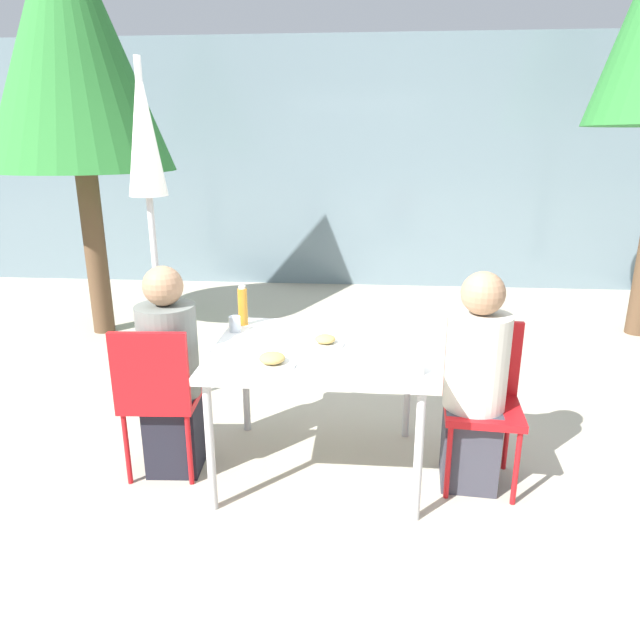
{
  "coord_description": "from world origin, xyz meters",
  "views": [
    {
      "loc": [
        0.24,
        -2.87,
        1.81
      ],
      "look_at": [
        0.0,
        0.0,
        0.9
      ],
      "focal_mm": 32.0,
      "sensor_mm": 36.0,
      "label": 1
    }
  ],
  "objects_px": {
    "closed_umbrella": "(147,170)",
    "drinking_cup": "(235,324)",
    "chair_right": "(482,390)",
    "salad_bowl": "(406,366)",
    "person_right": "(475,387)",
    "bottle": "(243,306)",
    "person_left": "(171,376)",
    "tree_behind_right": "(70,41)",
    "chair_left": "(158,390)"
  },
  "relations": [
    {
      "from": "person_left",
      "to": "salad_bowl",
      "type": "height_order",
      "value": "person_left"
    },
    {
      "from": "person_right",
      "to": "tree_behind_right",
      "type": "xyz_separation_m",
      "value": [
        -3.16,
        2.36,
        2.05
      ]
    },
    {
      "from": "person_left",
      "to": "chair_right",
      "type": "xyz_separation_m",
      "value": [
        1.7,
        0.06,
        -0.05
      ]
    },
    {
      "from": "person_left",
      "to": "chair_right",
      "type": "distance_m",
      "value": 1.7
    },
    {
      "from": "bottle",
      "to": "drinking_cup",
      "type": "bearing_deg",
      "value": -99.64
    },
    {
      "from": "chair_right",
      "to": "closed_umbrella",
      "type": "xyz_separation_m",
      "value": [
        -2.04,
        0.74,
        1.11
      ]
    },
    {
      "from": "tree_behind_right",
      "to": "closed_umbrella",
      "type": "bearing_deg",
      "value": -52.79
    },
    {
      "from": "chair_right",
      "to": "bottle",
      "type": "xyz_separation_m",
      "value": [
        -1.37,
        0.33,
        0.34
      ]
    },
    {
      "from": "chair_left",
      "to": "person_left",
      "type": "distance_m",
      "value": 0.1
    },
    {
      "from": "chair_left",
      "to": "salad_bowl",
      "type": "relative_size",
      "value": 5.05
    },
    {
      "from": "closed_umbrella",
      "to": "chair_right",
      "type": "bearing_deg",
      "value": -19.85
    },
    {
      "from": "person_left",
      "to": "chair_right",
      "type": "relative_size",
      "value": 1.34
    },
    {
      "from": "chair_right",
      "to": "closed_umbrella",
      "type": "bearing_deg",
      "value": -15.25
    },
    {
      "from": "person_left",
      "to": "tree_behind_right",
      "type": "height_order",
      "value": "tree_behind_right"
    },
    {
      "from": "closed_umbrella",
      "to": "drinking_cup",
      "type": "bearing_deg",
      "value": -39.37
    },
    {
      "from": "person_left",
      "to": "closed_umbrella",
      "type": "xyz_separation_m",
      "value": [
        -0.34,
        0.8,
        1.06
      ]
    },
    {
      "from": "person_right",
      "to": "bottle",
      "type": "distance_m",
      "value": 1.41
    },
    {
      "from": "chair_right",
      "to": "salad_bowl",
      "type": "xyz_separation_m",
      "value": [
        -0.44,
        -0.32,
        0.26
      ]
    },
    {
      "from": "person_right",
      "to": "drinking_cup",
      "type": "distance_m",
      "value": 1.38
    },
    {
      "from": "bottle",
      "to": "drinking_cup",
      "type": "relative_size",
      "value": 2.68
    },
    {
      "from": "person_left",
      "to": "tree_behind_right",
      "type": "xyz_separation_m",
      "value": [
        -1.52,
        2.35,
        2.05
      ]
    },
    {
      "from": "chair_left",
      "to": "bottle",
      "type": "bearing_deg",
      "value": 48.26
    },
    {
      "from": "salad_bowl",
      "to": "tree_behind_right",
      "type": "distance_m",
      "value": 4.24
    },
    {
      "from": "salad_bowl",
      "to": "tree_behind_right",
      "type": "height_order",
      "value": "tree_behind_right"
    },
    {
      "from": "chair_right",
      "to": "tree_behind_right",
      "type": "bearing_deg",
      "value": -30.81
    },
    {
      "from": "bottle",
      "to": "salad_bowl",
      "type": "bearing_deg",
      "value": -35.18
    },
    {
      "from": "person_left",
      "to": "closed_umbrella",
      "type": "bearing_deg",
      "value": 109.39
    },
    {
      "from": "chair_right",
      "to": "salad_bowl",
      "type": "height_order",
      "value": "chair_right"
    },
    {
      "from": "bottle",
      "to": "drinking_cup",
      "type": "distance_m",
      "value": 0.15
    },
    {
      "from": "person_right",
      "to": "salad_bowl",
      "type": "relative_size",
      "value": 6.81
    },
    {
      "from": "closed_umbrella",
      "to": "salad_bowl",
      "type": "height_order",
      "value": "closed_umbrella"
    },
    {
      "from": "salad_bowl",
      "to": "chair_right",
      "type": "bearing_deg",
      "value": 36.54
    },
    {
      "from": "chair_left",
      "to": "tree_behind_right",
      "type": "distance_m",
      "value": 3.54
    },
    {
      "from": "chair_left",
      "to": "salad_bowl",
      "type": "xyz_separation_m",
      "value": [
        1.31,
        -0.18,
        0.26
      ]
    },
    {
      "from": "chair_left",
      "to": "person_right",
      "type": "height_order",
      "value": "person_right"
    },
    {
      "from": "bottle",
      "to": "tree_behind_right",
      "type": "height_order",
      "value": "tree_behind_right"
    },
    {
      "from": "closed_umbrella",
      "to": "tree_behind_right",
      "type": "xyz_separation_m",
      "value": [
        -1.18,
        1.55,
        0.99
      ]
    },
    {
      "from": "person_left",
      "to": "person_right",
      "type": "relative_size",
      "value": 1.0
    },
    {
      "from": "closed_umbrella",
      "to": "person_right",
      "type": "bearing_deg",
      "value": -22.26
    },
    {
      "from": "bottle",
      "to": "person_right",
      "type": "bearing_deg",
      "value": -17.29
    },
    {
      "from": "chair_right",
      "to": "salad_bowl",
      "type": "relative_size",
      "value": 5.05
    },
    {
      "from": "chair_left",
      "to": "person_left",
      "type": "relative_size",
      "value": 0.74
    },
    {
      "from": "chair_left",
      "to": "drinking_cup",
      "type": "height_order",
      "value": "chair_left"
    },
    {
      "from": "drinking_cup",
      "to": "tree_behind_right",
      "type": "distance_m",
      "value": 3.32
    },
    {
      "from": "person_left",
      "to": "bottle",
      "type": "relative_size",
      "value": 4.91
    },
    {
      "from": "salad_bowl",
      "to": "bottle",
      "type": "bearing_deg",
      "value": 144.82
    },
    {
      "from": "chair_right",
      "to": "tree_behind_right",
      "type": "distance_m",
      "value": 4.47
    },
    {
      "from": "person_right",
      "to": "tree_behind_right",
      "type": "bearing_deg",
      "value": -32.18
    },
    {
      "from": "person_right",
      "to": "bottle",
      "type": "xyz_separation_m",
      "value": [
        -1.31,
        0.41,
        0.29
      ]
    },
    {
      "from": "chair_left",
      "to": "chair_right",
      "type": "distance_m",
      "value": 1.75
    }
  ]
}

